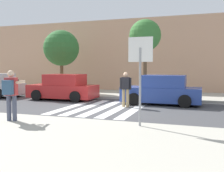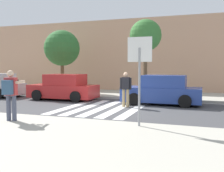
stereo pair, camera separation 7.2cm
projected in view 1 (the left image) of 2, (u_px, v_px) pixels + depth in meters
ground_plane at (102, 108)px, 12.57m from camera, size 120.00×120.00×0.00m
sidewalk_near at (14, 141)px, 6.72m from camera, size 60.00×6.00×0.14m
sidewalk_far at (133, 94)px, 18.22m from camera, size 60.00×4.80×0.14m
building_facade_far at (146, 56)px, 22.17m from camera, size 56.00×4.00×5.77m
crosswalk_stripe_0 at (74, 106)px, 13.28m from camera, size 0.44×5.20×0.01m
crosswalk_stripe_1 at (88, 107)px, 13.02m from camera, size 0.44×5.20×0.01m
crosswalk_stripe_2 at (103, 108)px, 12.76m from camera, size 0.44×5.20×0.01m
crosswalk_stripe_3 at (119, 108)px, 12.50m from camera, size 0.44×5.20×0.01m
crosswalk_stripe_4 at (135, 109)px, 12.24m from camera, size 0.44×5.20×0.01m
stop_sign at (140, 61)px, 8.04m from camera, size 0.76×0.08×2.75m
photographer_with_backpack at (11, 91)px, 8.86m from camera, size 0.70×0.92×1.72m
pedestrian_crossing at (126, 87)px, 12.89m from camera, size 0.58×0.29×1.72m
parked_car_red at (63, 88)px, 15.78m from camera, size 4.10×1.92×1.55m
parked_car_blue at (162, 91)px, 13.86m from camera, size 4.10×1.92×1.55m
street_tree_west at (61, 48)px, 18.68m from camera, size 2.54×2.54×4.46m
street_tree_center at (145, 36)px, 15.87m from camera, size 1.92×1.92×4.72m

